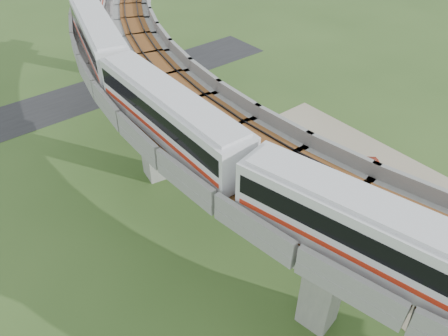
{
  "coord_description": "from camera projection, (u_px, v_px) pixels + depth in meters",
  "views": [
    {
      "loc": [
        -15.16,
        -20.04,
        27.35
      ],
      "look_at": [
        0.76,
        -0.37,
        7.5
      ],
      "focal_mm": 35.0,
      "sensor_mm": 36.0,
      "label": 1
    }
  ],
  "objects": [
    {
      "name": "tree_1",
      "position": [
        185.0,
        115.0,
        48.82
      ],
      "size": [
        3.13,
        3.13,
        3.19
      ],
      "color": "#382314",
      "rests_on": "ground"
    },
    {
      "name": "viaduct",
      "position": [
        253.0,
        134.0,
        32.96
      ],
      "size": [
        19.58,
        73.98,
        11.4
      ],
      "color": "#99968E",
      "rests_on": "ground"
    },
    {
      "name": "tree_3",
      "position": [
        251.0,
        168.0,
        41.41
      ],
      "size": [
        2.77,
        2.77,
        2.98
      ],
      "color": "#382314",
      "rests_on": "ground"
    },
    {
      "name": "tree_0",
      "position": [
        182.0,
        86.0,
        54.03
      ],
      "size": [
        2.81,
        2.81,
        3.16
      ],
      "color": "#382314",
      "rests_on": "ground"
    },
    {
      "name": "asphalt_road",
      "position": [
        68.0,
        102.0,
        54.98
      ],
      "size": [
        60.0,
        8.0,
        0.03
      ],
      "primitive_type": "cube",
      "color": "#232326",
      "rests_on": "ground"
    },
    {
      "name": "dirt_lot",
      "position": [
        340.0,
        184.0,
        42.34
      ],
      "size": [
        18.0,
        26.0,
        0.04
      ],
      "primitive_type": "cube",
      "color": "gray",
      "rests_on": "ground"
    },
    {
      "name": "fence",
      "position": [
        296.0,
        185.0,
        41.01
      ],
      "size": [
        3.87,
        38.73,
        1.5
      ],
      "color": "#2D382D",
      "rests_on": "ground"
    },
    {
      "name": "tree_4",
      "position": [
        325.0,
        221.0,
        35.76
      ],
      "size": [
        2.95,
        2.95,
        3.13
      ],
      "color": "#382314",
      "rests_on": "ground"
    },
    {
      "name": "metro_train",
      "position": [
        157.0,
        67.0,
        34.58
      ],
      "size": [
        15.01,
        60.71,
        3.64
      ],
      "color": "silver",
      "rests_on": "ground"
    },
    {
      "name": "ground",
      "position": [
        214.0,
        240.0,
        36.64
      ],
      "size": [
        160.0,
        160.0,
        0.0
      ],
      "primitive_type": "plane",
      "color": "#345120",
      "rests_on": "ground"
    },
    {
      "name": "car_red",
      "position": [
        373.0,
        168.0,
        43.32
      ],
      "size": [
        3.15,
        3.26,
        1.11
      ],
      "primitive_type": "imported",
      "rotation": [
        0.0,
        0.0,
        -0.75
      ],
      "color": "#99220E",
      "rests_on": "dirt_lot"
    },
    {
      "name": "tree_2",
      "position": [
        221.0,
        152.0,
        43.75
      ],
      "size": [
        2.31,
        2.31,
        2.63
      ],
      "color": "#382314",
      "rests_on": "ground"
    },
    {
      "name": "car_white",
      "position": [
        348.0,
        192.0,
        40.38
      ],
      "size": [
        2.0,
        4.02,
        1.32
      ],
      "primitive_type": "imported",
      "rotation": [
        0.0,
        0.0,
        0.12
      ],
      "color": "silver",
      "rests_on": "dirt_lot"
    },
    {
      "name": "tree_5",
      "position": [
        384.0,
        264.0,
        32.31
      ],
      "size": [
        1.99,
        1.99,
        2.67
      ],
      "color": "#382314",
      "rests_on": "ground"
    },
    {
      "name": "car_dark",
      "position": [
        242.0,
        145.0,
        46.46
      ],
      "size": [
        4.13,
        3.11,
        1.11
      ],
      "primitive_type": "imported",
      "rotation": [
        0.0,
        0.0,
        2.03
      ],
      "color": "black",
      "rests_on": "dirt_lot"
    }
  ]
}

